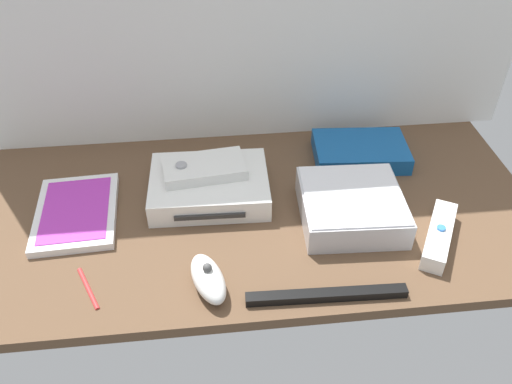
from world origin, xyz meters
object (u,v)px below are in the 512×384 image
object	(u,v)px
game_case	(76,212)
remote_wand	(439,236)
game_console	(209,186)
network_router	(360,151)
remote_nunchuk	(208,279)
mini_computer	(351,206)
sensor_bar	(327,295)
remote_classic_pad	(204,168)
stylus_pen	(88,287)

from	to	relation	value
game_case	remote_wand	distance (cm)	61.60
game_console	network_router	world-z (taller)	game_console
remote_nunchuk	game_case	bearing A→B (deg)	123.08
network_router	remote_wand	size ratio (longest dim) A/B	1.29
mini_computer	remote_nunchuk	bearing A→B (deg)	-152.24
sensor_bar	remote_wand	bearing A→B (deg)	26.73
remote_nunchuk	mini_computer	bearing A→B (deg)	10.89
remote_classic_pad	stylus_pen	size ratio (longest dim) A/B	1.69
remote_nunchuk	remote_classic_pad	bearing A→B (deg)	72.31
game_console	remote_classic_pad	xyz separation A→B (cm)	(-0.72, 1.32, 3.21)
game_console	stylus_pen	distance (cm)	27.78
mini_computer	network_router	distance (cm)	18.06
mini_computer	stylus_pen	distance (cm)	44.64
remote_nunchuk	remote_classic_pad	size ratio (longest dim) A/B	0.71
stylus_pen	remote_wand	bearing A→B (deg)	4.00
game_case	stylus_pen	size ratio (longest dim) A/B	2.19
remote_classic_pad	sensor_bar	distance (cm)	32.15
remote_nunchuk	remote_classic_pad	world-z (taller)	remote_classic_pad
remote_wand	stylus_pen	distance (cm)	56.17
remote_wand	remote_nunchuk	size ratio (longest dim) A/B	1.35
game_case	stylus_pen	bearing A→B (deg)	-79.19
game_console	game_case	distance (cm)	23.58
game_case	remote_nunchuk	size ratio (longest dim) A/B	1.81
remote_wand	remote_nunchuk	bearing A→B (deg)	-142.12
sensor_bar	network_router	bearing A→B (deg)	69.65
mini_computer	remote_wand	distance (cm)	14.99
remote_nunchuk	remote_classic_pad	xyz separation A→B (cm)	(0.33, 23.05, 3.37)
sensor_bar	mini_computer	bearing A→B (deg)	67.52
game_case	network_router	distance (cm)	54.65
remote_nunchuk	stylus_pen	size ratio (longest dim) A/B	1.21
game_case	network_router	xyz separation A→B (cm)	(53.45, 11.34, 0.94)
mini_computer	sensor_bar	world-z (taller)	mini_computer
game_case	remote_nunchuk	world-z (taller)	remote_nunchuk
game_case	network_router	size ratio (longest dim) A/B	1.04
network_router	remote_nunchuk	bearing A→B (deg)	-131.73
game_console	remote_nunchuk	world-z (taller)	remote_nunchuk
network_router	remote_nunchuk	size ratio (longest dim) A/B	1.74
mini_computer	network_router	xyz separation A→B (cm)	(6.20, 16.94, -0.94)
stylus_pen	game_case	bearing A→B (deg)	103.74
remote_wand	sensor_bar	xyz separation A→B (cm)	(-20.68, -9.54, -0.81)
mini_computer	remote_wand	size ratio (longest dim) A/B	1.21
game_console	remote_wand	size ratio (longest dim) A/B	1.46
remote_nunchuk	stylus_pen	xyz separation A→B (cm)	(-18.12, 1.72, -1.69)
network_router	remote_wand	bearing A→B (deg)	-70.32
game_case	remote_wand	size ratio (longest dim) A/B	1.34
mini_computer	remote_classic_pad	distance (cm)	26.70
game_console	remote_nunchuk	xyz separation A→B (cm)	(-1.06, -21.72, -0.16)
game_case	stylus_pen	distance (cm)	17.52
stylus_pen	network_router	bearing A→B (deg)	29.91
network_router	mini_computer	bearing A→B (deg)	-105.81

